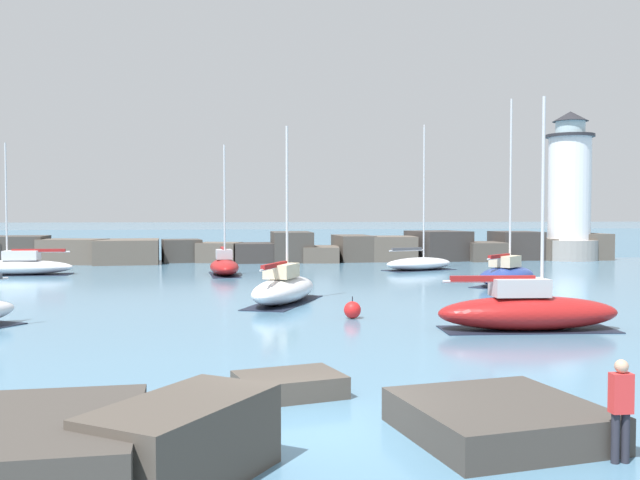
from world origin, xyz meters
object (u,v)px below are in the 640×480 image
object	(u,v)px
sailboat_moored_1	(507,274)
sailboat_moored_4	(224,265)
sailboat_moored_5	(284,288)
mooring_buoy_orange_near	(352,310)
sailboat_moored_7	(419,263)
lighthouse	(569,196)
sailboat_moored_6	(17,266)
person_on_rocks	(621,405)
sailboat_moored_2	(527,310)

from	to	relation	value
sailboat_moored_1	sailboat_moored_4	size ratio (longest dim) A/B	1.23
sailboat_moored_5	mooring_buoy_orange_near	distance (m)	5.75
sailboat_moored_4	mooring_buoy_orange_near	bearing A→B (deg)	-75.12
sailboat_moored_1	sailboat_moored_7	world-z (taller)	sailboat_moored_1
sailboat_moored_1	lighthouse	bearing A→B (deg)	56.49
sailboat_moored_6	mooring_buoy_orange_near	size ratio (longest dim) A/B	10.08
sailboat_moored_4	person_on_rocks	xyz separation A→B (m)	(7.38, -37.43, 0.34)
sailboat_moored_4	sailboat_moored_5	size ratio (longest dim) A/B	1.05
sailboat_moored_1	sailboat_moored_7	xyz separation A→B (m)	(-2.25, 11.46, -0.15)
sailboat_moored_5	person_on_rocks	bearing A→B (deg)	-78.87
sailboat_moored_5	person_on_rocks	xyz separation A→B (m)	(4.32, -21.96, 0.29)
sailboat_moored_5	sailboat_moored_1	bearing A→B (deg)	25.76
sailboat_moored_1	sailboat_moored_2	distance (m)	15.93
sailboat_moored_6	sailboat_moored_5	bearing A→B (deg)	-44.93
sailboat_moored_7	sailboat_moored_6	bearing A→B (deg)	-178.26
sailboat_moored_7	mooring_buoy_orange_near	distance (m)	24.67
sailboat_moored_2	sailboat_moored_4	size ratio (longest dim) A/B	0.96
sailboat_moored_4	sailboat_moored_1	bearing A→B (deg)	-28.79
mooring_buoy_orange_near	lighthouse	bearing A→B (deg)	52.74
lighthouse	sailboat_moored_7	distance (m)	19.51
sailboat_moored_1	sailboat_moored_6	bearing A→B (deg)	160.80
lighthouse	person_on_rocks	world-z (taller)	lighthouse
sailboat_moored_2	sailboat_moored_5	xyz separation A→B (m)	(-8.26, 8.66, -0.00)
sailboat_moored_7	person_on_rocks	bearing A→B (deg)	-99.65
sailboat_moored_2	person_on_rocks	size ratio (longest dim) A/B	4.75
mooring_buoy_orange_near	sailboat_moored_7	bearing A→B (deg)	69.43
sailboat_moored_1	sailboat_moored_7	distance (m)	11.68
sailboat_moored_5	lighthouse	bearing A→B (deg)	45.21
sailboat_moored_6	person_on_rocks	distance (m)	44.49
lighthouse	sailboat_moored_6	bearing A→B (deg)	-166.76
lighthouse	sailboat_moored_4	size ratio (longest dim) A/B	1.51
sailboat_moored_1	sailboat_moored_2	world-z (taller)	sailboat_moored_1
lighthouse	sailboat_moored_7	world-z (taller)	lighthouse
lighthouse	sailboat_moored_2	bearing A→B (deg)	-117.76
sailboat_moored_6	person_on_rocks	bearing A→B (deg)	-61.24
sailboat_moored_5	sailboat_moored_4	bearing A→B (deg)	101.20
sailboat_moored_2	sailboat_moored_7	size ratio (longest dim) A/B	0.79
sailboat_moored_5	person_on_rocks	world-z (taller)	sailboat_moored_5
mooring_buoy_orange_near	sailboat_moored_6	bearing A→B (deg)	131.27
lighthouse	sailboat_moored_4	xyz separation A→B (m)	(-30.34, -12.02, -5.06)
sailboat_moored_1	person_on_rocks	xyz separation A→B (m)	(-9.03, -28.41, 0.32)
sailboat_moored_2	sailboat_moored_6	distance (m)	36.09
sailboat_moored_1	sailboat_moored_5	distance (m)	14.82
sailboat_moored_4	mooring_buoy_orange_near	size ratio (longest dim) A/B	9.90
lighthouse	person_on_rocks	size ratio (longest dim) A/B	7.49
sailboat_moored_1	person_on_rocks	world-z (taller)	sailboat_moored_1
sailboat_moored_5	mooring_buoy_orange_near	bearing A→B (deg)	-64.94
sailboat_moored_6	sailboat_moored_7	world-z (taller)	sailboat_moored_7
lighthouse	sailboat_moored_1	size ratio (longest dim) A/B	1.22
sailboat_moored_7	sailboat_moored_5	bearing A→B (deg)	-121.80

